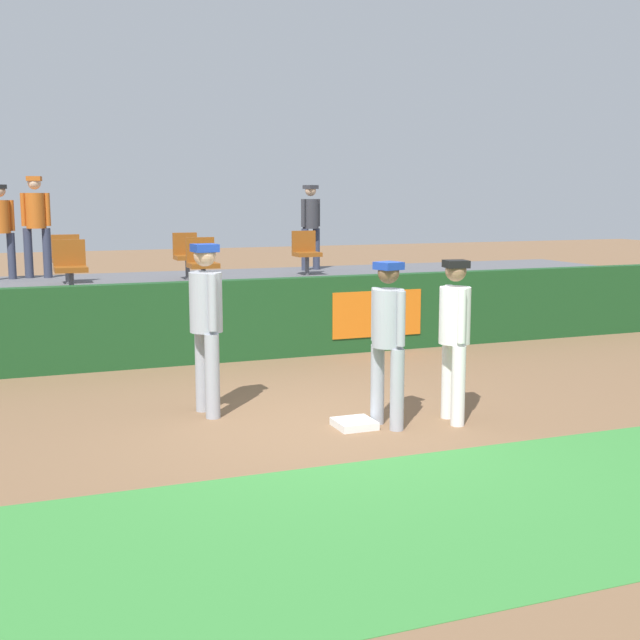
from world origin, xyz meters
TOP-DOWN VIEW (x-y plane):
  - ground_plane at (0.00, 0.00)m, footprint 60.00×60.00m
  - grass_foreground_strip at (0.00, -2.65)m, footprint 18.00×2.80m
  - first_base at (0.24, -0.19)m, footprint 0.40×0.40m
  - player_fielder_home at (1.32, -0.35)m, footprint 0.40×0.53m
  - player_runner_visitor at (-1.07, 0.88)m, footprint 0.39×0.53m
  - player_coach_visitor at (0.57, -0.28)m, footprint 0.41×0.47m
  - field_wall at (0.01, 3.72)m, footprint 18.00×0.26m
  - bleacher_platform at (0.00, 6.29)m, footprint 18.00×4.80m
  - seat_back_left at (-2.08, 6.96)m, footprint 0.47×0.44m
  - seat_back_right at (2.32, 6.96)m, footprint 0.47×0.44m
  - seat_back_center at (0.01, 6.96)m, footprint 0.44×0.44m
  - seat_front_center at (-0.12, 5.16)m, footprint 0.46×0.44m
  - seat_front_left at (-2.16, 5.16)m, footprint 0.48×0.44m
  - spectator_hooded at (-2.50, 8.19)m, footprint 0.51×0.41m
  - spectator_capped at (2.78, 7.93)m, footprint 0.46×0.42m
  - spectator_casual at (-3.11, 8.09)m, footprint 0.47×0.38m

SIDE VIEW (x-z plane):
  - ground_plane at x=0.00m, z-range 0.00..0.00m
  - grass_foreground_strip at x=0.00m, z-range 0.00..0.01m
  - first_base at x=0.24m, z-range 0.00..0.08m
  - bleacher_platform at x=0.00m, z-range 0.00..0.91m
  - field_wall at x=0.01m, z-range 0.00..1.19m
  - player_fielder_home at x=1.32m, z-range 0.13..1.87m
  - player_coach_visitor at x=0.57m, z-range 0.14..1.87m
  - player_runner_visitor at x=-1.07m, z-range 0.15..2.04m
  - seat_back_center at x=0.01m, z-range 0.96..1.80m
  - seat_front_center at x=-0.12m, z-range 0.96..1.80m
  - seat_back_left at x=-2.08m, z-range 0.96..1.80m
  - seat_back_right at x=2.32m, z-range 0.96..1.80m
  - seat_front_left at x=-2.16m, z-range 0.96..1.80m
  - spectator_casual at x=-3.11m, z-range 1.04..2.75m
  - spectator_capped at x=2.78m, z-range 1.04..2.76m
  - spectator_hooded at x=-2.50m, z-range 1.05..2.91m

